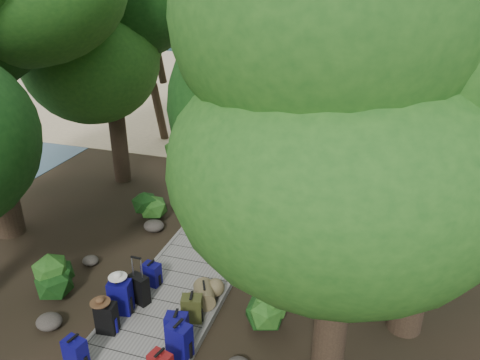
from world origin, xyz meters
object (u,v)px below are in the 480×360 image
(backpack_left_b, at_px, (106,316))
(kayak, at_px, (237,118))
(duffel_right_khaki, at_px, (204,294))
(backpack_left_d, at_px, (152,273))
(lone_suitcase_on_sand, at_px, (294,134))
(backpack_left_a, at_px, (76,353))
(backpack_left_c, at_px, (120,295))
(backpack_right_b, at_px, (179,339))
(backpack_right_d, at_px, (192,307))
(suitcase_on_boardwalk, at_px, (139,289))
(sun_lounger, at_px, (382,123))
(backpack_right_c, at_px, (177,328))

(backpack_left_b, bearing_deg, kayak, 91.55)
(backpack_left_b, bearing_deg, duffel_right_khaki, 36.47)
(backpack_left_d, xyz_separation_m, lone_suitcase_on_sand, (1.00, 10.11, -0.06))
(backpack_left_b, xyz_separation_m, backpack_left_d, (0.12, 1.54, -0.07))
(backpack_left_a, relative_size, lone_suitcase_on_sand, 1.10)
(backpack_left_c, height_order, backpack_right_b, backpack_left_c)
(kayak, bearing_deg, backpack_right_d, -96.72)
(backpack_right_b, bearing_deg, backpack_left_b, -174.68)
(suitcase_on_boardwalk, relative_size, lone_suitcase_on_sand, 1.00)
(backpack_right_d, height_order, duffel_right_khaki, backpack_right_d)
(sun_lounger, bearing_deg, backpack_right_d, -121.80)
(backpack_left_b, height_order, backpack_right_b, backpack_right_b)
(sun_lounger, bearing_deg, backpack_left_b, -126.35)
(suitcase_on_boardwalk, bearing_deg, backpack_right_c, -15.18)
(suitcase_on_boardwalk, bearing_deg, lone_suitcase_on_sand, 103.74)
(backpack_left_b, xyz_separation_m, backpack_left_c, (-0.03, 0.56, 0.05))
(backpack_left_a, relative_size, kayak, 0.23)
(backpack_right_b, xyz_separation_m, suitcase_on_boardwalk, (-1.37, 1.08, -0.05))
(backpack_right_d, bearing_deg, duffel_right_khaki, 70.88)
(backpack_right_b, xyz_separation_m, kayak, (-3.38, 13.73, -0.31))
(backpack_left_a, bearing_deg, backpack_left_c, 103.10)
(backpack_left_b, distance_m, backpack_right_b, 1.54)
(backpack_right_b, bearing_deg, backpack_left_c, 166.60)
(backpack_left_d, relative_size, backpack_right_b, 0.75)
(backpack_left_c, relative_size, backpack_left_d, 1.43)
(backpack_left_d, bearing_deg, backpack_right_d, -23.56)
(backpack_left_b, height_order, backpack_right_d, backpack_left_b)
(suitcase_on_boardwalk, relative_size, sun_lounger, 0.32)
(backpack_left_c, bearing_deg, backpack_left_b, -96.66)
(backpack_left_c, distance_m, sun_lounger, 14.35)
(backpack_right_c, height_order, sun_lounger, backpack_right_c)
(backpack_right_b, relative_size, sun_lounger, 0.38)
(backpack_left_b, distance_m, backpack_left_d, 1.55)
(kayak, bearing_deg, backpack_left_a, -103.56)
(backpack_left_d, relative_size, backpack_right_d, 0.93)
(backpack_right_b, distance_m, sun_lounger, 14.64)
(backpack_left_c, relative_size, suitcase_on_boardwalk, 1.26)
(backpack_right_b, xyz_separation_m, backpack_right_d, (-0.16, 0.91, -0.07))
(backpack_left_a, relative_size, backpack_left_c, 0.87)
(backpack_left_a, distance_m, lone_suitcase_on_sand, 12.65)
(backpack_right_c, bearing_deg, duffel_right_khaki, 76.73)
(backpack_left_b, height_order, duffel_right_khaki, backpack_left_b)
(backpack_left_a, bearing_deg, duffel_right_khaki, 69.51)
(duffel_right_khaki, distance_m, suitcase_on_boardwalk, 1.31)
(lone_suitcase_on_sand, bearing_deg, kayak, 161.42)
(backpack_left_b, bearing_deg, lone_suitcase_on_sand, 78.30)
(backpack_left_d, height_order, lone_suitcase_on_sand, backpack_left_d)
(backpack_left_b, xyz_separation_m, backpack_right_d, (1.38, 0.76, -0.05))
(backpack_left_d, height_order, sun_lounger, backpack_left_d)
(backpack_left_b, relative_size, backpack_right_b, 0.94)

